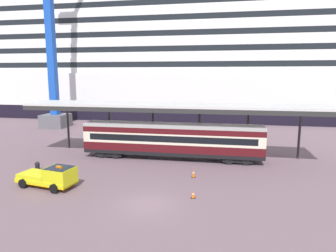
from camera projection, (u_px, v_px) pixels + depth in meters
name	position (u px, v px, depth m)	size (l,w,h in m)	color
ground_plane	(148.00, 204.00, 22.72)	(400.00, 400.00, 0.00)	#6A535D
cruise_ship	(181.00, 61.00, 73.71)	(129.74, 28.88, 36.89)	black
platform_canopy	(173.00, 107.00, 34.50)	(34.49, 5.25, 6.34)	silver
train_carriage	(172.00, 139.00, 34.67)	(20.47, 2.81, 4.11)	black
service_truck	(51.00, 176.00, 25.98)	(5.48, 2.95, 2.02)	yellow
traffic_cone_near	(193.00, 194.00, 23.82)	(0.36, 0.36, 0.59)	black
traffic_cone_mid	(193.00, 173.00, 28.63)	(0.36, 0.36, 0.78)	black
dockside_crane	(54.00, 22.00, 53.20)	(16.46, 4.40, 60.39)	#595960
quay_bollard	(37.00, 166.00, 30.57)	(0.48, 0.48, 0.96)	black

